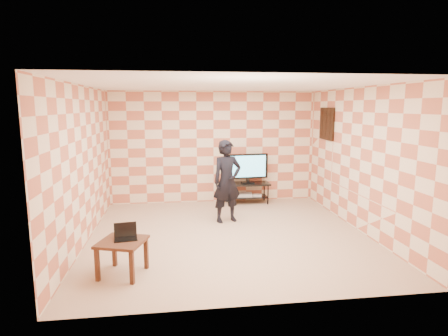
{
  "coord_description": "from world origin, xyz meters",
  "views": [
    {
      "loc": [
        -0.97,
        -6.53,
        2.34
      ],
      "look_at": [
        0.0,
        0.6,
        1.15
      ],
      "focal_mm": 30.0,
      "sensor_mm": 36.0,
      "label": 1
    }
  ],
  "objects": [
    {
      "name": "laptop",
      "position": [
        -1.67,
        -1.34,
        0.55
      ],
      "size": [
        0.34,
        0.29,
        0.21
      ],
      "color": "black",
      "rests_on": "side_table"
    },
    {
      "name": "ceiling",
      "position": [
        0.0,
        0.0,
        2.7
      ],
      "size": [
        5.0,
        5.0,
        0.02
      ],
      "primitive_type": "cube",
      "color": "white",
      "rests_on": "wall_back"
    },
    {
      "name": "wall_right",
      "position": [
        2.5,
        0.0,
        1.35
      ],
      "size": [
        0.02,
        5.0,
        2.7
      ],
      "primitive_type": "cube",
      "color": "beige",
      "rests_on": "ground"
    },
    {
      "name": "wall_front",
      "position": [
        0.0,
        -2.5,
        1.35
      ],
      "size": [
        5.0,
        0.02,
        2.7
      ],
      "primitive_type": "cube",
      "color": "beige",
      "rests_on": "ground"
    },
    {
      "name": "tv",
      "position": [
        0.8,
        2.2,
        0.9
      ],
      "size": [
        0.98,
        0.21,
        0.71
      ],
      "color": "black",
      "rests_on": "tv_stand"
    },
    {
      "name": "side_table",
      "position": [
        -1.71,
        -1.43,
        0.41
      ],
      "size": [
        0.75,
        0.75,
        0.5
      ],
      "color": "#352114",
      "rests_on": "floor"
    },
    {
      "name": "person",
      "position": [
        0.09,
        0.82,
        0.84
      ],
      "size": [
        0.7,
        0.57,
        1.68
      ],
      "primitive_type": "imported",
      "rotation": [
        0.0,
        0.0,
        0.3
      ],
      "color": "black",
      "rests_on": "floor"
    },
    {
      "name": "tv_stand",
      "position": [
        0.8,
        2.2,
        0.37
      ],
      "size": [
        1.05,
        0.47,
        0.5
      ],
      "color": "black",
      "rests_on": "floor"
    },
    {
      "name": "wall_left",
      "position": [
        -2.5,
        0.0,
        1.35
      ],
      "size": [
        0.02,
        5.0,
        2.7
      ],
      "primitive_type": "cube",
      "color": "beige",
      "rests_on": "ground"
    },
    {
      "name": "floor",
      "position": [
        0.0,
        0.0,
        0.0
      ],
      "size": [
        5.0,
        5.0,
        0.0
      ],
      "primitive_type": "plane",
      "color": "tan",
      "rests_on": "ground"
    },
    {
      "name": "wall_back",
      "position": [
        0.0,
        2.5,
        1.35
      ],
      "size": [
        5.0,
        0.02,
        2.7
      ],
      "primitive_type": "cube",
      "color": "beige",
      "rests_on": "ground"
    },
    {
      "name": "wall_art",
      "position": [
        2.47,
        1.55,
        1.95
      ],
      "size": [
        0.04,
        0.72,
        0.72
      ],
      "color": "black",
      "rests_on": "wall_right"
    },
    {
      "name": "dvd_player",
      "position": [
        0.69,
        2.23,
        0.21
      ],
      "size": [
        0.47,
        0.36,
        0.07
      ],
      "primitive_type": "cube",
      "rotation": [
        0.0,
        0.0,
        -0.11
      ],
      "color": "#B3B3B5",
      "rests_on": "tv_stand"
    },
    {
      "name": "game_console",
      "position": [
        1.04,
        2.16,
        0.2
      ],
      "size": [
        0.24,
        0.19,
        0.05
      ],
      "primitive_type": "cube",
      "rotation": [
        0.0,
        0.0,
        -0.24
      ],
      "color": "silver",
      "rests_on": "tv_stand"
    }
  ]
}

